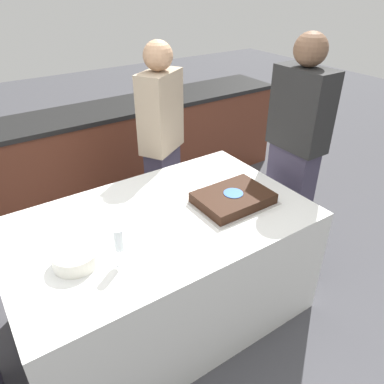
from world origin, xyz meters
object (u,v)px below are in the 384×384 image
(cake, at_px, (233,198))
(person_cutting_cake, at_px, (162,146))
(plate_stack, at_px, (75,257))
(wine_glass, at_px, (119,241))
(person_seated_right, at_px, (294,156))

(cake, distance_m, person_cutting_cake, 0.86)
(plate_stack, bearing_deg, wine_glass, -32.42)
(wine_glass, bearing_deg, person_seated_right, 8.92)
(cake, relative_size, wine_glass, 2.39)
(cake, height_order, person_cutting_cake, person_cutting_cake)
(cake, height_order, wine_glass, wine_glass)
(person_seated_right, bearing_deg, person_cutting_cake, -139.65)
(person_seated_right, bearing_deg, plate_stack, -86.18)
(cake, distance_m, person_seated_right, 0.65)
(plate_stack, height_order, person_seated_right, person_seated_right)
(cake, bearing_deg, person_cutting_cake, 90.00)
(cake, distance_m, wine_glass, 0.81)
(plate_stack, height_order, person_cutting_cake, person_cutting_cake)
(cake, distance_m, plate_stack, 0.98)
(cake, xyz_separation_m, wine_glass, (-0.80, -0.12, 0.10))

